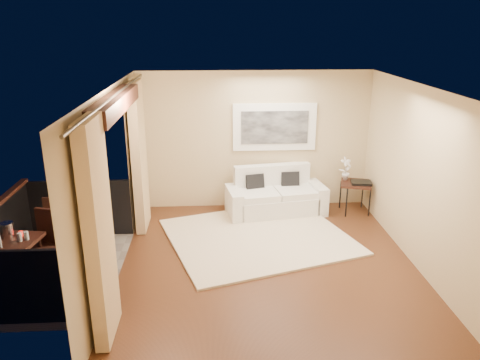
{
  "coord_description": "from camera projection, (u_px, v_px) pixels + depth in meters",
  "views": [
    {
      "loc": [
        -0.82,
        -6.38,
        3.57
      ],
      "look_at": [
        -0.38,
        1.0,
        1.05
      ],
      "focal_mm": 35.0,
      "sensor_mm": 36.0,
      "label": 1
    }
  ],
  "objects": [
    {
      "name": "ice_bucket",
      "position": [
        7.0,
        229.0,
        6.46
      ],
      "size": [
        0.18,
        0.18,
        0.2
      ],
      "primitive_type": "cylinder",
      "color": "white",
      "rests_on": "bistro_table"
    },
    {
      "name": "glass_a",
      "position": [
        20.0,
        237.0,
        6.32
      ],
      "size": [
        0.06,
        0.06,
        0.12
      ],
      "primitive_type": "cylinder",
      "color": "white",
      "rests_on": "bistro_table"
    },
    {
      "name": "tray",
      "position": [
        361.0,
        183.0,
        8.95
      ],
      "size": [
        0.42,
        0.34,
        0.05
      ],
      "primitive_type": "cube",
      "rotation": [
        0.0,
        0.0,
        -0.18
      ],
      "color": "black",
      "rests_on": "side_table"
    },
    {
      "name": "balcony_chair_far",
      "position": [
        60.0,
        218.0,
        7.57
      ],
      "size": [
        0.41,
        0.41,
        0.94
      ],
      "rotation": [
        0.0,
        0.0,
        3.13
      ],
      "color": "#331711",
      "rests_on": "balcony"
    },
    {
      "name": "glass_b",
      "position": [
        26.0,
        236.0,
        6.36
      ],
      "size": [
        0.06,
        0.06,
        0.12
      ],
      "primitive_type": "cylinder",
      "color": "silver",
      "rests_on": "bistro_table"
    },
    {
      "name": "orchid",
      "position": [
        346.0,
        169.0,
        9.1
      ],
      "size": [
        0.29,
        0.25,
        0.47
      ],
      "primitive_type": "imported",
      "rotation": [
        0.0,
        0.0,
        0.43
      ],
      "color": "white",
      "rests_on": "side_table"
    },
    {
      "name": "room_shell",
      "position": [
        115.0,
        103.0,
        6.3
      ],
      "size": [
        5.0,
        6.4,
        5.0
      ],
      "color": "white",
      "rests_on": "ground"
    },
    {
      "name": "curtains",
      "position": [
        123.0,
        186.0,
        6.68
      ],
      "size": [
        0.16,
        4.8,
        2.64
      ],
      "color": "#DBBA87",
      "rests_on": "ground"
    },
    {
      "name": "candle",
      "position": [
        21.0,
        234.0,
        6.48
      ],
      "size": [
        0.06,
        0.06,
        0.07
      ],
      "primitive_type": "cylinder",
      "color": "red",
      "rests_on": "bistro_table"
    },
    {
      "name": "vase",
      "position": [
        0.0,
        242.0,
        6.13
      ],
      "size": [
        0.04,
        0.04,
        0.18
      ],
      "primitive_type": "cylinder",
      "color": "silver",
      "rests_on": "bistro_table"
    },
    {
      "name": "rug",
      "position": [
        258.0,
        237.0,
        8.12
      ],
      "size": [
        3.57,
        3.33,
        0.04
      ],
      "primitive_type": "cube",
      "rotation": [
        0.0,
        0.0,
        0.31
      ],
      "color": "beige",
      "rests_on": "floor"
    },
    {
      "name": "sofa",
      "position": [
        275.0,
        197.0,
        9.12
      ],
      "size": [
        1.98,
        1.09,
        0.9
      ],
      "rotation": [
        0.0,
        0.0,
        0.16
      ],
      "color": "white",
      "rests_on": "floor"
    },
    {
      "name": "balcony_chair_near",
      "position": [
        48.0,
        239.0,
        6.7
      ],
      "size": [
        0.56,
        0.56,
        1.04
      ],
      "rotation": [
        0.0,
        0.0,
        -0.3
      ],
      "color": "#331711",
      "rests_on": "balcony"
    },
    {
      "name": "bistro_table",
      "position": [
        14.0,
        246.0,
        6.39
      ],
      "size": [
        0.72,
        0.72,
        0.74
      ],
      "rotation": [
        0.0,
        0.0,
        -0.15
      ],
      "color": "#331711",
      "rests_on": "balcony"
    },
    {
      "name": "balcony",
      "position": [
        49.0,
        261.0,
        6.99
      ],
      "size": [
        1.81,
        2.6,
        1.17
      ],
      "color": "#605B56",
      "rests_on": "ground"
    },
    {
      "name": "side_table",
      "position": [
        356.0,
        185.0,
        9.05
      ],
      "size": [
        0.7,
        0.7,
        0.61
      ],
      "rotation": [
        0.0,
        0.0,
        -0.29
      ],
      "color": "#331711",
      "rests_on": "floor"
    },
    {
      "name": "floor",
      "position": [
        268.0,
        265.0,
        7.23
      ],
      "size": [
        5.0,
        5.0,
        0.0
      ],
      "primitive_type": "plane",
      "color": "#512C17",
      "rests_on": "ground"
    },
    {
      "name": "artwork",
      "position": [
        275.0,
        127.0,
        9.05
      ],
      "size": [
        1.62,
        0.07,
        0.92
      ],
      "color": "white",
      "rests_on": "room_shell"
    }
  ]
}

